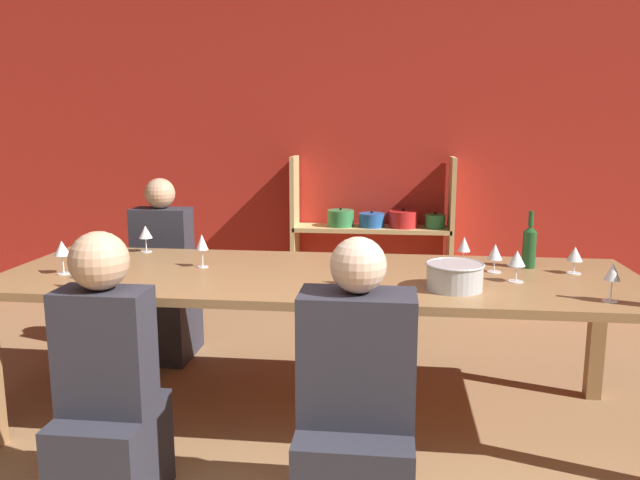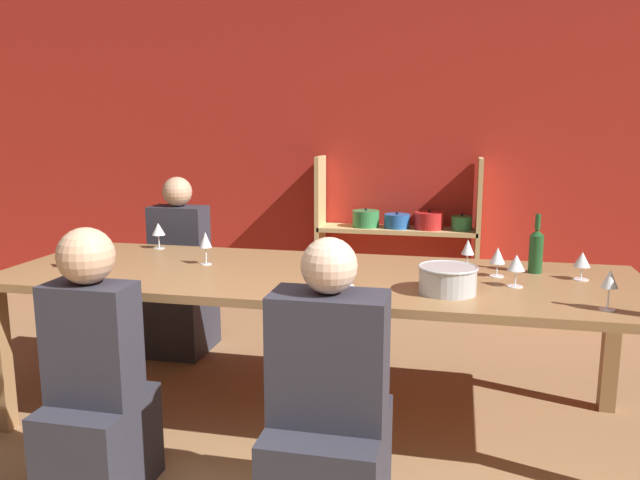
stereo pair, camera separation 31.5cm
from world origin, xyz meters
name	(u,v)px [view 1 (the left image)]	position (x,y,z in m)	size (l,w,h in m)	color
wall_back_red	(338,142)	(0.00, 3.83, 1.35)	(8.80, 0.06, 2.70)	red
shelf_unit	(373,252)	(0.32, 3.63, 0.44)	(1.34, 0.30, 1.24)	tan
dining_table	(318,287)	(0.11, 1.45, 0.71)	(3.14, 1.04, 0.77)	olive
mixing_bowl	(455,275)	(0.75, 1.22, 0.84)	(0.26, 0.26, 0.12)	#B7BABC
wine_bottle_green	(529,245)	(1.17, 1.70, 0.89)	(0.07, 0.07, 0.30)	#1E4C23
wine_glass_empty_a	(575,255)	(1.37, 1.60, 0.87)	(0.08, 0.08, 0.13)	white
wine_glass_empty_b	(464,245)	(0.84, 1.69, 0.89)	(0.07, 0.07, 0.16)	white
wine_glass_white_a	(495,253)	(0.98, 1.58, 0.87)	(0.07, 0.07, 0.14)	white
wine_glass_red_a	(84,261)	(-0.88, 1.03, 0.90)	(0.07, 0.07, 0.19)	white
wine_glass_red_b	(517,259)	(1.05, 1.40, 0.88)	(0.08, 0.08, 0.15)	white
wine_glass_empty_c	(62,249)	(-1.13, 1.30, 0.90)	(0.08, 0.08, 0.17)	white
wine_glass_white_b	(202,243)	(-0.50, 1.52, 0.90)	(0.07, 0.07, 0.17)	white
wine_glass_empty_d	(145,233)	(-0.94, 1.86, 0.89)	(0.08, 0.08, 0.15)	white
wine_glass_white_c	(613,273)	(1.38, 1.10, 0.89)	(0.07, 0.07, 0.17)	white
wine_glass_white_d	(354,263)	(0.30, 1.25, 0.88)	(0.07, 0.07, 0.15)	white
cell_phone	(86,278)	(-0.98, 1.22, 0.78)	(0.17, 0.13, 0.01)	silver
person_near_a	(356,430)	(0.36, 0.58, 0.40)	(0.41, 0.52, 1.12)	#2D2D38
person_far_a	(165,292)	(-0.98, 2.23, 0.43)	(0.36, 0.45, 1.17)	#2D2D38
person_near_b	(109,406)	(-0.61, 0.62, 0.42)	(0.35, 0.44, 1.11)	#2D2D38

